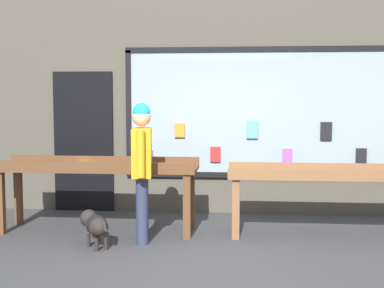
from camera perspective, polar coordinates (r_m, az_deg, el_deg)
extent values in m
plane|color=#38383A|center=(5.84, 1.63, -12.14)|extent=(40.00, 40.00, 0.00)
cube|color=#4C473D|center=(7.97, 2.74, 5.12)|extent=(7.29, 0.20, 3.47)
cube|color=#8C9EA8|center=(7.85, 8.45, 3.30)|extent=(4.20, 0.03, 1.83)
cube|color=black|center=(7.88, 8.54, 9.97)|extent=(4.28, 0.06, 0.08)
cube|color=black|center=(7.93, 8.36, -3.33)|extent=(4.28, 0.06, 0.08)
cube|color=black|center=(8.01, -6.74, 3.35)|extent=(0.08, 0.06, 1.83)
cube|color=#994CA5|center=(7.96, -4.76, -1.36)|extent=(0.15, 0.03, 0.19)
cube|color=orange|center=(7.86, -1.33, 1.47)|extent=(0.15, 0.03, 0.20)
cube|color=red|center=(7.85, 2.51, -1.10)|extent=(0.15, 0.03, 0.22)
cube|color=#5999A5|center=(7.81, 6.45, 1.55)|extent=(0.16, 0.03, 0.26)
cube|color=#994CA5|center=(7.87, 10.14, -1.26)|extent=(0.14, 0.03, 0.21)
cube|color=black|center=(7.91, 14.12, 1.35)|extent=(0.16, 0.03, 0.26)
cube|color=black|center=(8.03, 17.60, -1.30)|extent=(0.15, 0.03, 0.24)
cube|color=black|center=(8.21, -11.49, 0.24)|extent=(0.90, 0.04, 2.10)
cube|color=brown|center=(7.16, -19.74, -5.93)|extent=(0.09, 0.09, 0.80)
cube|color=brown|center=(6.52, -0.55, -6.69)|extent=(0.09, 0.09, 0.80)
cube|color=brown|center=(7.63, -18.03, -5.21)|extent=(0.09, 0.09, 0.80)
cube|color=brown|center=(7.04, -0.09, -5.81)|extent=(0.09, 0.09, 0.80)
cube|color=brown|center=(6.93, -10.05, -2.57)|extent=(2.56, 0.70, 0.04)
cube|color=brown|center=(6.62, -10.79, -2.41)|extent=(2.55, 0.07, 0.12)
cube|color=brown|center=(7.23, -9.39, -1.77)|extent=(2.55, 0.07, 0.12)
cube|color=black|center=(7.17, -19.00, -2.27)|extent=(0.21, 0.25, 0.02)
cube|color=black|center=(7.32, -14.59, -2.01)|extent=(0.17, 0.23, 0.02)
cube|color=yellow|center=(7.21, -11.60, -2.07)|extent=(0.14, 0.20, 0.02)
cube|color=black|center=(6.86, -8.35, -2.32)|extent=(0.15, 0.23, 0.03)
cube|color=#2659B2|center=(6.69, -4.86, -2.49)|extent=(0.18, 0.25, 0.03)
cube|color=#338C4C|center=(6.63, -0.66, -2.58)|extent=(0.16, 0.21, 0.02)
cube|color=brown|center=(6.54, 4.69, -6.94)|extent=(0.09, 0.09, 0.74)
cube|color=brown|center=(7.00, 4.75, -6.13)|extent=(0.09, 0.09, 0.74)
cube|color=brown|center=(6.79, 14.74, -3.31)|extent=(2.56, 0.65, 0.04)
cube|color=brown|center=(6.50, 15.16, -3.15)|extent=(2.55, 0.07, 0.12)
cube|color=brown|center=(7.06, 14.38, -2.49)|extent=(2.55, 0.07, 0.12)
cube|color=#338C4C|center=(6.62, 5.10, -3.06)|extent=(0.15, 0.20, 0.03)
cube|color=black|center=(6.89, 8.29, -2.81)|extent=(0.15, 0.19, 0.02)
cube|color=black|center=(6.69, 11.77, -3.13)|extent=(0.15, 0.23, 0.02)
cube|color=orange|center=(6.67, 15.26, -3.19)|extent=(0.19, 0.24, 0.02)
cube|color=#2659B2|center=(7.03, 17.33, -2.80)|extent=(0.18, 0.23, 0.03)
cylinder|color=#2D334C|center=(6.31, -5.35, -7.12)|extent=(0.14, 0.14, 0.80)
cylinder|color=#2D334C|center=(6.46, -5.29, -6.82)|extent=(0.14, 0.14, 0.80)
cube|color=orange|center=(6.28, -5.37, -0.88)|extent=(0.28, 0.47, 0.56)
cylinder|color=orange|center=(5.99, -5.51, -1.03)|extent=(0.09, 0.09, 0.54)
cylinder|color=orange|center=(6.56, -5.25, -0.50)|extent=(0.09, 0.09, 0.54)
sphere|color=tan|center=(6.25, -5.40, 2.86)|extent=(0.22, 0.22, 0.22)
sphere|color=#19A5E0|center=(6.24, -5.41, 3.45)|extent=(0.20, 0.20, 0.20)
ellipsoid|color=black|center=(6.25, -10.12, -8.60)|extent=(0.42, 0.44, 0.23)
ellipsoid|color=black|center=(6.25, -10.12, -8.51)|extent=(0.33, 0.33, 0.24)
sphere|color=black|center=(6.44, -10.95, -7.78)|extent=(0.20, 0.20, 0.20)
cylinder|color=black|center=(6.04, -9.27, -8.72)|extent=(0.08, 0.09, 0.12)
cylinder|color=black|center=(6.42, -10.04, -9.95)|extent=(0.04, 0.04, 0.15)
cylinder|color=black|center=(6.37, -10.98, -10.06)|extent=(0.04, 0.04, 0.15)
cylinder|color=black|center=(6.22, -9.17, -10.43)|extent=(0.04, 0.04, 0.15)
cylinder|color=black|center=(6.17, -10.15, -10.56)|extent=(0.04, 0.04, 0.15)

